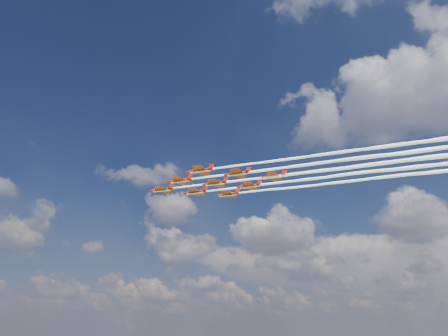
# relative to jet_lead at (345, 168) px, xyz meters

# --- Properties ---
(jet_lead) EXTENTS (135.12, 45.29, 2.62)m
(jet_lead) POSITION_rel_jet_lead_xyz_m (0.00, 0.00, 0.00)
(jet_lead) COLOR #A91909
(jet_row2_port) EXTENTS (135.12, 45.29, 2.62)m
(jet_row2_port) POSITION_rel_jet_lead_xyz_m (12.26, -3.49, 0.00)
(jet_row2_port) COLOR #A91909
(jet_row2_starb) EXTENTS (135.12, 45.29, 2.62)m
(jet_row2_starb) POSITION_rel_jet_lead_xyz_m (8.16, 9.80, 0.00)
(jet_row2_starb) COLOR #A91909
(jet_row3_port) EXTENTS (135.12, 45.29, 2.62)m
(jet_row3_port) POSITION_rel_jet_lead_xyz_m (24.53, -6.98, 0.00)
(jet_row3_port) COLOR #A91909
(jet_row3_centre) EXTENTS (135.12, 45.29, 2.62)m
(jet_row3_centre) POSITION_rel_jet_lead_xyz_m (20.42, 6.31, 0.00)
(jet_row3_centre) COLOR #A91909
(jet_row3_starb) EXTENTS (135.12, 45.29, 2.62)m
(jet_row3_starb) POSITION_rel_jet_lead_xyz_m (16.32, 19.59, 0.00)
(jet_row3_starb) COLOR #A91909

